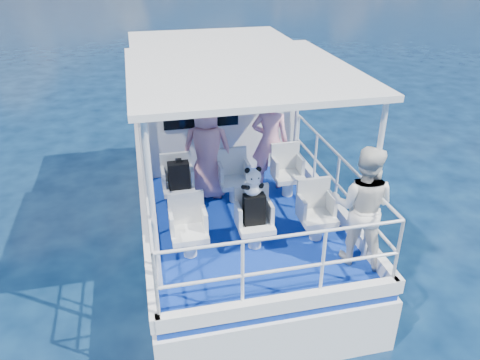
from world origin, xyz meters
name	(u,v)px	position (x,y,z in m)	size (l,w,h in m)	color
ground	(238,252)	(0.00, 0.00, 0.00)	(2000.00, 2000.00, 0.00)	black
hull	(226,221)	(0.00, 1.00, 0.00)	(3.00, 7.00, 1.60)	white
deck	(225,181)	(0.00, 1.00, 0.85)	(2.90, 6.90, 0.10)	navy
cabin	(211,97)	(0.00, 2.30, 2.00)	(2.85, 2.00, 2.20)	white
canopy	(240,71)	(0.00, -0.20, 3.14)	(3.00, 3.20, 0.08)	white
canopy_posts	(241,150)	(0.00, -0.25, 2.00)	(2.77, 2.97, 2.20)	white
railings	(246,197)	(0.00, -0.58, 1.40)	(2.84, 3.59, 1.00)	white
seat_port_fwd	(179,196)	(-0.90, 0.20, 1.09)	(0.48, 0.46, 0.38)	silver
seat_center_fwd	(235,190)	(0.00, 0.20, 1.09)	(0.48, 0.46, 0.38)	silver
seat_stbd_fwd	(288,184)	(0.90, 0.20, 1.09)	(0.48, 0.46, 0.38)	silver
seat_port_aft	(190,243)	(-0.90, -1.10, 1.09)	(0.48, 0.46, 0.38)	silver
seat_center_aft	(255,235)	(0.00, -1.10, 1.09)	(0.48, 0.46, 0.38)	silver
seat_stbd_aft	(316,227)	(0.90, -1.10, 1.09)	(0.48, 0.46, 0.38)	silver
passenger_port_fwd	(207,150)	(-0.38, 0.48, 1.73)	(0.62, 0.44, 1.65)	pink
passenger_stbd_fwd	(270,141)	(0.68, 0.58, 1.73)	(0.61, 0.40, 1.66)	pink
passenger_stbd_aft	(363,206)	(1.25, -1.68, 1.72)	(0.79, 0.62, 1.63)	silver
backpack_port	(179,175)	(-0.89, 0.14, 1.49)	(0.32, 0.18, 0.43)	black
backpack_center	(254,209)	(-0.01, -1.09, 1.50)	(0.29, 0.16, 0.43)	black
compact_camera	(178,161)	(-0.88, 0.16, 1.73)	(0.09, 0.06, 0.06)	black
panda	(253,181)	(-0.03, -1.07, 1.91)	(0.26, 0.21, 0.40)	white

